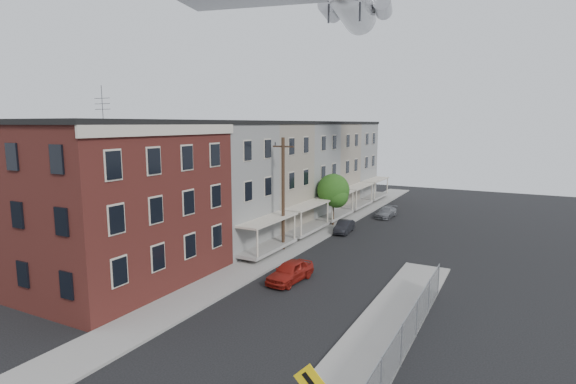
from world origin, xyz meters
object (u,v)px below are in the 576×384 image
object	(u,v)px
utility_pole	(283,193)
car_far	(386,212)
street_tree	(334,192)
car_mid	(344,227)
car_near	(290,271)

from	to	relation	value
utility_pole	car_far	xyz separation A→B (m)	(3.80, 16.44, -4.12)
street_tree	utility_pole	bearing A→B (deg)	-91.89
utility_pole	street_tree	distance (m)	10.00
utility_pole	street_tree	xyz separation A→B (m)	(0.33, 9.92, -1.22)
utility_pole	car_mid	world-z (taller)	utility_pole
street_tree	car_far	size ratio (longest dim) A/B	1.37
street_tree	car_far	world-z (taller)	street_tree
car_near	car_far	bearing A→B (deg)	94.97
utility_pole	car_mid	distance (m)	9.13
car_mid	utility_pole	bearing A→B (deg)	-111.57
car_near	car_mid	world-z (taller)	car_near
car_mid	car_far	world-z (taller)	car_mid
utility_pole	street_tree	size ratio (longest dim) A/B	1.73
street_tree	car_mid	distance (m)	4.02
car_near	car_mid	size ratio (longest dim) A/B	1.14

